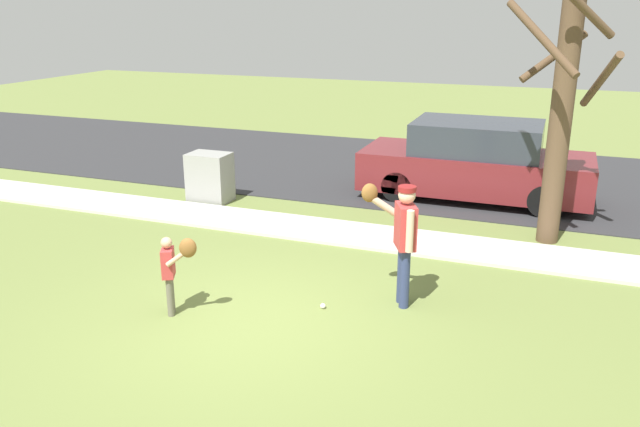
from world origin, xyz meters
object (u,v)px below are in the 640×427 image
Objects in this scene: baseball at (323,306)px; utility_cabinet at (210,177)px; person_child at (173,265)px; street_tree_near at (562,110)px; parked_suv_maroon at (475,162)px; person_adult at (402,232)px.

utility_cabinet is (-3.97, 3.89, 0.47)m from baseball.
street_tree_near is at bearing 20.30° from person_child.
utility_cabinet is 5.58m from parked_suv_maroon.
parked_suv_maroon is at bearing 41.07° from person_child.
street_tree_near is (6.73, -0.04, 1.78)m from utility_cabinet.
street_tree_near is at bearing -144.46° from person_adult.
person_child is (-2.70, -1.36, -0.34)m from person_adult.
utility_cabinet is (-4.91, 3.38, -0.55)m from person_adult.
person_adult is 4.00m from street_tree_near.
parked_suv_maroon is at bearing 78.98° from baseball.
parked_suv_maroon is at bearing 22.63° from utility_cabinet.
person_adult is 22.88× the size of baseball.
baseball is at bearing 2.32° from person_adult.
person_child is 7.49m from parked_suv_maroon.
person_adult is at bearing -118.58° from street_tree_near.
baseball is (1.76, 0.86, -0.69)m from person_child.
parked_suv_maroon is (5.15, 2.15, 0.28)m from utility_cabinet.
person_adult is 0.36× the size of parked_suv_maroon.
baseball is 6.19m from parked_suv_maroon.
street_tree_near reaches higher than person_child.
street_tree_near is at bearing -0.38° from utility_cabinet.
baseball is 0.02× the size of parked_suv_maroon.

